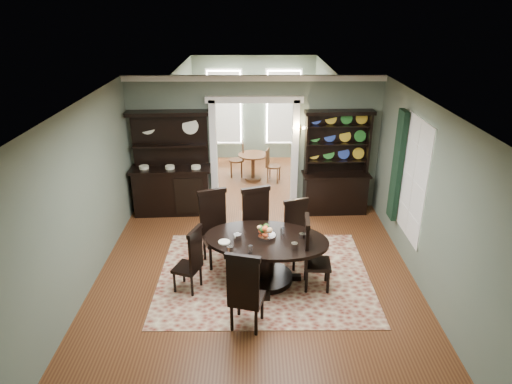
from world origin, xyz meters
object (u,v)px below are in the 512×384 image
(dining_table, at_px, (266,251))
(welsh_dresser, at_px, (336,176))
(parlor_table, at_px, (253,163))
(sideboard, at_px, (172,178))

(dining_table, height_order, welsh_dresser, welsh_dresser)
(dining_table, bearing_deg, welsh_dresser, 69.93)
(dining_table, distance_m, parlor_table, 4.72)
(sideboard, relative_size, welsh_dresser, 1.00)
(sideboard, distance_m, parlor_table, 2.67)
(sideboard, bearing_deg, parlor_table, 44.07)
(dining_table, bearing_deg, parlor_table, 102.63)
(welsh_dresser, bearing_deg, sideboard, 177.73)
(welsh_dresser, distance_m, parlor_table, 2.68)
(sideboard, bearing_deg, welsh_dresser, -2.83)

